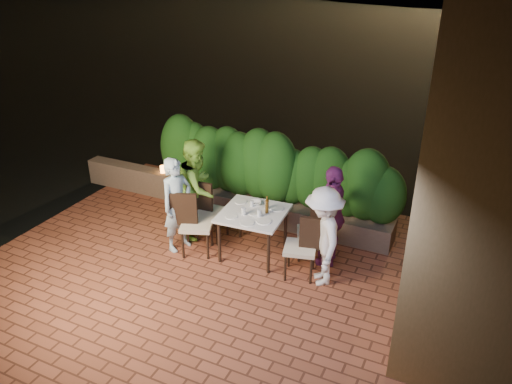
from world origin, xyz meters
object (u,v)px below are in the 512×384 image
Objects in this scene: beer_bottle at (267,205)px; diner_purple at (332,216)px; bowl at (255,203)px; diner_green at (198,188)px; parapet_lamp at (163,169)px; dining_table at (253,233)px; diner_blue at (177,205)px; diner_white at (323,237)px; chair_left_front at (197,224)px; chair_right_front at (300,247)px; chair_left_back at (212,211)px; chair_right_back at (311,231)px.

diner_purple is at bearing 14.82° from beer_bottle.
bowl is 0.11× the size of diner_green.
bowl is (-0.28, 0.19, -0.12)m from beer_bottle.
diner_green is 1.65m from parapet_lamp.
diner_blue reaches higher than dining_table.
parapet_lamp is at bearing -138.18° from diner_white.
beer_bottle reaches higher than parapet_lamp.
bowl is at bearing -20.15° from parapet_lamp.
chair_left_front is at bearing -115.22° from diner_white.
chair_right_front is 2.08m from diner_green.
diner_green is at bearing 12.14° from diner_blue.
chair_left_back is at bearing -18.18° from diner_blue.
diner_green is (-1.33, 0.16, -0.05)m from beer_bottle.
dining_table is 1.24m from diner_green.
chair_left_front reaches higher than chair_left_back.
beer_bottle is 0.31× the size of chair_right_back.
chair_left_back is at bearing 69.64° from chair_left_front.
diner_white is (2.03, 0.09, 0.23)m from chair_left_front.
beer_bottle is at bearing -21.70° from parapet_lamp.
parapet_lamp is (-3.35, 1.37, 0.08)m from chair_right_front.
chair_left_back reaches higher than chair_right_back.
parapet_lamp is (-1.35, 0.90, -0.27)m from diner_green.
dining_table is 0.94× the size of chair_left_front.
diner_white is 3.93m from parapet_lamp.
chair_right_front is 0.63× the size of diner_blue.
chair_left_back reaches higher than dining_table.
beer_bottle is at bearing -7.15° from chair_left_back.
chair_left_back is at bearing 175.24° from beer_bottle.
bowl is 0.12× the size of diner_purple.
parapet_lamp is at bearing -35.02° from chair_right_back.
chair_right_back is 0.56× the size of diner_purple.
diner_purple reaches higher than diner_white.
dining_table is 0.90m from chair_right_back.
chair_left_back is 1.75m from chair_right_front.
dining_table is 0.98× the size of chair_right_front.
beer_bottle reaches higher than chair_right_front.
chair_right_front is 0.59× the size of diner_green.
chair_right_front is at bearing -113.89° from diner_green.
beer_bottle is at bearing -84.03° from diner_purple.
bowl reaches higher than dining_table.
chair_right_front is at bearing -15.14° from chair_left_back.
diner_green is 11.97× the size of parapet_lamp.
beer_bottle is at bearing -57.92° from diner_blue.
chair_left_back is at bearing -15.55° from chair_right_back.
chair_left_front is 0.69× the size of diner_white.
bowl is 1.11m from chair_right_front.
chair_right_back is 0.73m from diner_white.
diner_green reaches higher than beer_bottle.
beer_bottle is at bearing 0.46° from chair_right_back.
dining_table is at bearing -58.42° from diner_blue.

